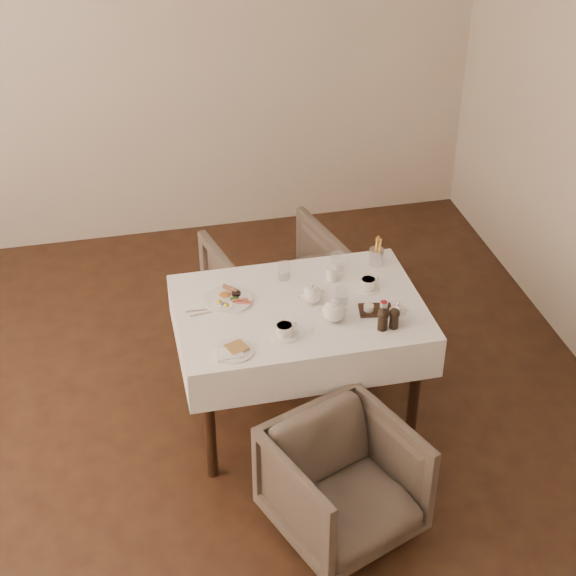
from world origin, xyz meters
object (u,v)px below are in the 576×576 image
(armchair_far, at_px, (276,288))
(breakfast_plate, at_px, (228,299))
(armchair_near, at_px, (344,483))
(teapot_centre, at_px, (312,293))
(table, at_px, (299,324))

(armchair_far, xyz_separation_m, breakfast_plate, (-0.39, -0.66, 0.42))
(armchair_near, distance_m, breakfast_plate, 1.13)
(teapot_centre, bearing_deg, breakfast_plate, 163.19)
(breakfast_plate, distance_m, teapot_centre, 0.44)
(armchair_near, distance_m, teapot_centre, 0.99)
(armchair_far, xyz_separation_m, teapot_centre, (0.03, -0.78, 0.47))
(armchair_near, height_order, breakfast_plate, breakfast_plate)
(breakfast_plate, relative_size, teapot_centre, 1.76)
(armchair_far, bearing_deg, teapot_centre, 78.34)
(breakfast_plate, bearing_deg, armchair_near, -86.05)
(armchair_near, relative_size, breakfast_plate, 2.50)
(table, relative_size, armchair_near, 2.00)
(armchair_far, bearing_deg, armchair_near, 75.66)
(armchair_far, distance_m, teapot_centre, 0.91)
(armchair_far, height_order, breakfast_plate, breakfast_plate)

